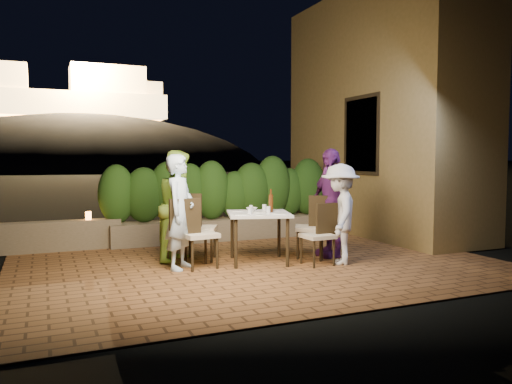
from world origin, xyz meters
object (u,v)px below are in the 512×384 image
diner_blue (180,212)px  diner_green (180,206)px  beer_bottle (271,201)px  diner_purple (331,203)px  bowl (252,209)px  chair_left_front (199,233)px  chair_right_back (310,226)px  parapet_lamp (88,216)px  chair_left_back (200,227)px  dining_table (259,237)px  diner_white (340,214)px  chair_right_front (318,234)px

diner_blue → diner_green: bearing=23.5°
beer_bottle → diner_purple: bearing=-0.2°
bowl → chair_left_front: (-0.95, -0.34, -0.27)m
chair_right_back → parapet_lamp: bearing=-5.8°
diner_green → parapet_lamp: size_ratio=11.97×
chair_right_back → diner_green: (-1.94, 0.56, 0.35)m
chair_left_front → chair_right_back: (1.82, 0.04, -0.01)m
diner_green → diner_purple: bearing=-68.2°
chair_left_back → parapet_lamp: size_ratio=7.29×
dining_table → diner_white: (1.06, -0.57, 0.36)m
beer_bottle → diner_white: bearing=-31.8°
dining_table → bowl: bowl is taller
chair_left_back → diner_purple: 2.08m
diner_blue → chair_left_front: bearing=-62.3°
chair_right_front → parapet_lamp: 4.00m
diner_green → chair_right_front: bearing=-84.9°
beer_bottle → parapet_lamp: 3.30m
diner_purple → chair_left_back: bearing=-105.9°
bowl → chair_right_front: size_ratio=0.20×
chair_right_front → diner_white: (0.35, -0.06, 0.29)m
bowl → parapet_lamp: 2.94m
chair_right_front → diner_green: diner_green is taller
bowl → chair_left_back: chair_left_back is taller
bowl → chair_right_back: 0.96m
chair_left_front → diner_blue: (-0.26, 0.04, 0.31)m
diner_white → parapet_lamp: diner_white is taller
dining_table → diner_purple: bearing=-1.3°
dining_table → diner_blue: diner_blue is taller
chair_right_back → diner_green: 2.05m
bowl → diner_purple: diner_purple is taller
chair_left_back → diner_purple: diner_purple is taller
chair_left_back → diner_white: (1.81, -1.07, 0.23)m
beer_bottle → chair_right_front: 0.86m
chair_right_front → chair_left_back: bearing=-38.3°
beer_bottle → parapet_lamp: size_ratio=2.47×
diner_green → diner_white: (2.11, -1.15, -0.10)m
diner_purple → parapet_lamp: (-3.47, 2.21, -0.29)m
parapet_lamp → beer_bottle: bearing=-42.3°
chair_left_back → diner_purple: (1.98, -0.54, 0.34)m
diner_white → diner_purple: 0.58m
dining_table → parapet_lamp: dining_table is taller
diner_blue → chair_right_back: bearing=-53.0°
diner_blue → diner_green: diner_green is taller
bowl → diner_green: 1.11m
beer_bottle → diner_blue: bearing=177.8°
chair_right_back → bowl: bearing=9.8°
bowl → chair_right_front: 1.13m
bowl → chair_left_front: chair_left_front is taller
dining_table → diner_green: bearing=150.8°
chair_left_back → chair_right_front: (1.47, -1.01, -0.06)m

